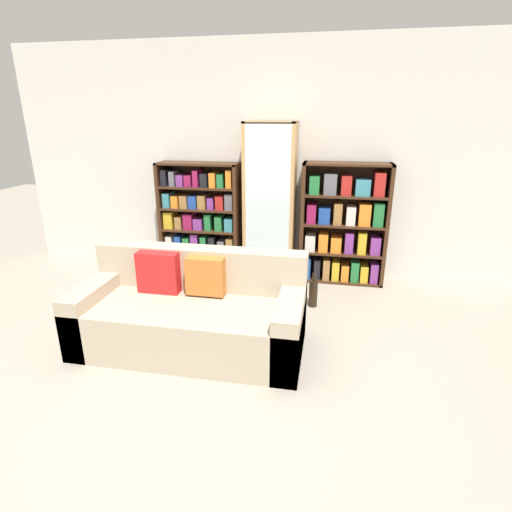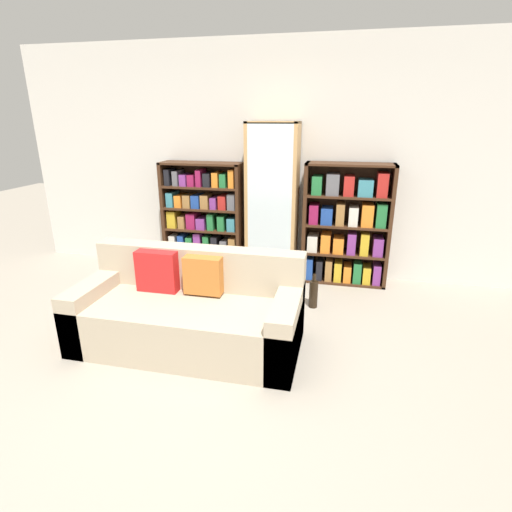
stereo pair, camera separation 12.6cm
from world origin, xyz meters
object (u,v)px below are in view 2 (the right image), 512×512
object	(u,v)px
display_cabinet	(272,203)
bookshelf_right	(347,228)
couch	(189,313)
wine_bottle	(313,294)
bookshelf_left	(204,220)

from	to	relation	value
display_cabinet	bookshelf_right	bearing A→B (deg)	1.12
couch	wine_bottle	size ratio (longest dim) A/B	5.17
couch	bookshelf_left	world-z (taller)	bookshelf_left
bookshelf_right	wine_bottle	size ratio (longest dim) A/B	3.82
display_cabinet	bookshelf_left	bearing A→B (deg)	178.89
bookshelf_right	wine_bottle	xyz separation A→B (m)	(-0.29, -0.77, -0.51)
couch	wine_bottle	distance (m)	1.35
display_cabinet	wine_bottle	distance (m)	1.22
wine_bottle	bookshelf_left	bearing A→B (deg)	151.73
display_cabinet	wine_bottle	xyz separation A→B (m)	(0.58, -0.76, -0.76)
couch	wine_bottle	xyz separation A→B (m)	(0.98, 0.93, -0.13)
couch	display_cabinet	xyz separation A→B (m)	(0.40, 1.68, 0.62)
couch	display_cabinet	world-z (taller)	display_cabinet
couch	bookshelf_right	bearing A→B (deg)	53.38
couch	bookshelf_left	size ratio (longest dim) A/B	1.38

